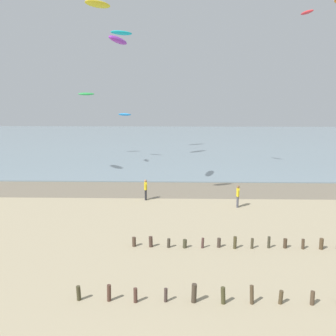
{
  "coord_description": "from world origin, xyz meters",
  "views": [
    {
      "loc": [
        1.56,
        -6.66,
        8.23
      ],
      "look_at": [
        1.05,
        12.8,
        4.48
      ],
      "focal_mm": 39.07,
      "sensor_mm": 36.0,
      "label": 1
    }
  ],
  "objects_px": {
    "person_mid_beach": "(146,189)",
    "kite_aloft_4": "(307,12)",
    "kite_aloft_9": "(118,40)",
    "kite_aloft_8": "(121,33)",
    "kite_aloft_5": "(98,4)",
    "kite_aloft_1": "(86,94)",
    "person_by_waterline": "(238,195)",
    "kite_aloft_2": "(125,114)"
  },
  "relations": [
    {
      "from": "kite_aloft_1",
      "to": "kite_aloft_2",
      "type": "xyz_separation_m",
      "value": [
        5.47,
        -1.72,
        -2.71
      ]
    },
    {
      "from": "person_mid_beach",
      "to": "kite_aloft_1",
      "type": "xyz_separation_m",
      "value": [
        -9.97,
        21.91,
        7.82
      ]
    },
    {
      "from": "person_by_waterline",
      "to": "kite_aloft_8",
      "type": "distance_m",
      "value": 34.54
    },
    {
      "from": "person_mid_beach",
      "to": "kite_aloft_5",
      "type": "height_order",
      "value": "kite_aloft_5"
    },
    {
      "from": "kite_aloft_5",
      "to": "kite_aloft_8",
      "type": "distance_m",
      "value": 9.77
    },
    {
      "from": "person_by_waterline",
      "to": "kite_aloft_2",
      "type": "height_order",
      "value": "kite_aloft_2"
    },
    {
      "from": "kite_aloft_4",
      "to": "kite_aloft_5",
      "type": "relative_size",
      "value": 0.72
    },
    {
      "from": "person_by_waterline",
      "to": "kite_aloft_4",
      "type": "relative_size",
      "value": 0.68
    },
    {
      "from": "kite_aloft_9",
      "to": "kite_aloft_8",
      "type": "bearing_deg",
      "value": -158.14
    },
    {
      "from": "kite_aloft_8",
      "to": "kite_aloft_9",
      "type": "bearing_deg",
      "value": 62.08
    },
    {
      "from": "kite_aloft_2",
      "to": "kite_aloft_8",
      "type": "bearing_deg",
      "value": 122.43
    },
    {
      "from": "kite_aloft_2",
      "to": "kite_aloft_1",
      "type": "bearing_deg",
      "value": -175.17
    },
    {
      "from": "person_mid_beach",
      "to": "kite_aloft_9",
      "type": "distance_m",
      "value": 12.63
    },
    {
      "from": "person_by_waterline",
      "to": "kite_aloft_5",
      "type": "relative_size",
      "value": 0.49
    },
    {
      "from": "kite_aloft_4",
      "to": "kite_aloft_8",
      "type": "distance_m",
      "value": 24.99
    },
    {
      "from": "kite_aloft_2",
      "to": "kite_aloft_8",
      "type": "height_order",
      "value": "kite_aloft_8"
    },
    {
      "from": "person_mid_beach",
      "to": "kite_aloft_2",
      "type": "relative_size",
      "value": 0.88
    },
    {
      "from": "kite_aloft_1",
      "to": "kite_aloft_5",
      "type": "height_order",
      "value": "kite_aloft_5"
    },
    {
      "from": "kite_aloft_1",
      "to": "kite_aloft_9",
      "type": "relative_size",
      "value": 0.7
    },
    {
      "from": "kite_aloft_1",
      "to": "kite_aloft_8",
      "type": "bearing_deg",
      "value": 30.81
    },
    {
      "from": "person_by_waterline",
      "to": "kite_aloft_4",
      "type": "xyz_separation_m",
      "value": [
        11.74,
        22.62,
        17.95
      ]
    },
    {
      "from": "kite_aloft_5",
      "to": "kite_aloft_8",
      "type": "bearing_deg",
      "value": -143.97
    },
    {
      "from": "person_mid_beach",
      "to": "kite_aloft_9",
      "type": "xyz_separation_m",
      "value": [
        -2.43,
        2.98,
        12.03
      ]
    },
    {
      "from": "person_mid_beach",
      "to": "kite_aloft_8",
      "type": "xyz_separation_m",
      "value": [
        -5.51,
        25.79,
        16.41
      ]
    },
    {
      "from": "kite_aloft_1",
      "to": "kite_aloft_8",
      "type": "xyz_separation_m",
      "value": [
        4.46,
        3.88,
        8.59
      ]
    },
    {
      "from": "kite_aloft_4",
      "to": "kite_aloft_5",
      "type": "distance_m",
      "value": 26.11
    },
    {
      "from": "kite_aloft_4",
      "to": "kite_aloft_9",
      "type": "xyz_separation_m",
      "value": [
        -21.36,
        -17.81,
        -5.92
      ]
    },
    {
      "from": "kite_aloft_4",
      "to": "kite_aloft_5",
      "type": "bearing_deg",
      "value": -94.87
    },
    {
      "from": "kite_aloft_1",
      "to": "kite_aloft_2",
      "type": "relative_size",
      "value": 1.14
    },
    {
      "from": "person_by_waterline",
      "to": "kite_aloft_4",
      "type": "height_order",
      "value": "kite_aloft_4"
    },
    {
      "from": "kite_aloft_1",
      "to": "kite_aloft_9",
      "type": "distance_m",
      "value": 20.81
    },
    {
      "from": "kite_aloft_5",
      "to": "kite_aloft_9",
      "type": "height_order",
      "value": "kite_aloft_5"
    },
    {
      "from": "kite_aloft_8",
      "to": "kite_aloft_5",
      "type": "bearing_deg",
      "value": 46.78
    },
    {
      "from": "kite_aloft_4",
      "to": "kite_aloft_1",
      "type": "bearing_deg",
      "value": -107.13
    },
    {
      "from": "kite_aloft_1",
      "to": "kite_aloft_4",
      "type": "height_order",
      "value": "kite_aloft_4"
    },
    {
      "from": "kite_aloft_9",
      "to": "kite_aloft_2",
      "type": "bearing_deg",
      "value": -158.96
    },
    {
      "from": "kite_aloft_4",
      "to": "kite_aloft_8",
      "type": "height_order",
      "value": "kite_aloft_4"
    },
    {
      "from": "person_mid_beach",
      "to": "kite_aloft_8",
      "type": "height_order",
      "value": "kite_aloft_8"
    },
    {
      "from": "kite_aloft_1",
      "to": "person_by_waterline",
      "type": "bearing_deg",
      "value": -64.3
    },
    {
      "from": "person_by_waterline",
      "to": "kite_aloft_2",
      "type": "relative_size",
      "value": 0.88
    },
    {
      "from": "person_mid_beach",
      "to": "kite_aloft_4",
      "type": "bearing_deg",
      "value": 47.69
    },
    {
      "from": "person_mid_beach",
      "to": "kite_aloft_4",
      "type": "height_order",
      "value": "kite_aloft_4"
    }
  ]
}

